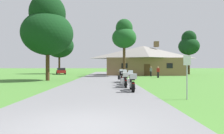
% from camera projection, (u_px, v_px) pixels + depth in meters
% --- Properties ---
extents(ground_plane, '(500.00, 500.00, 0.00)m').
position_uv_depth(ground_plane, '(102.00, 79.00, 24.75)').
color(ground_plane, '#42752D').
extents(asphalt_driveway, '(6.40, 80.00, 0.06)m').
position_uv_depth(asphalt_driveway, '(102.00, 80.00, 22.75)').
color(asphalt_driveway, slate).
rests_on(asphalt_driveway, ground).
extents(motorcycle_black_nearest_to_camera, '(0.66, 2.08, 1.30)m').
position_uv_depth(motorcycle_black_nearest_to_camera, '(132.00, 82.00, 12.25)').
color(motorcycle_black_nearest_to_camera, black).
rests_on(motorcycle_black_nearest_to_camera, asphalt_driveway).
extents(motorcycle_yellow_second_in_row, '(0.76, 2.08, 1.30)m').
position_uv_depth(motorcycle_yellow_second_in_row, '(125.00, 80.00, 14.67)').
color(motorcycle_yellow_second_in_row, black).
rests_on(motorcycle_yellow_second_in_row, asphalt_driveway).
extents(motorcycle_blue_third_in_row, '(0.66, 2.08, 1.30)m').
position_uv_depth(motorcycle_blue_third_in_row, '(125.00, 78.00, 16.93)').
color(motorcycle_blue_third_in_row, black).
rests_on(motorcycle_blue_third_in_row, asphalt_driveway).
extents(motorcycle_green_farthest_in_row, '(0.75, 2.08, 1.30)m').
position_uv_depth(motorcycle_green_farthest_in_row, '(121.00, 77.00, 19.25)').
color(motorcycle_green_farthest_in_row, black).
rests_on(motorcycle_green_farthest_in_row, asphalt_driveway).
extents(stone_lodge, '(15.48, 8.20, 6.73)m').
position_uv_depth(stone_lodge, '(143.00, 60.00, 38.89)').
color(stone_lodge, brown).
rests_on(stone_lodge, ground).
extents(bystander_gray_shirt_near_lodge, '(0.36, 0.50, 1.67)m').
position_uv_depth(bystander_gray_shirt_near_lodge, '(151.00, 71.00, 32.96)').
color(bystander_gray_shirt_near_lodge, black).
rests_on(bystander_gray_shirt_near_lodge, ground).
extents(bystander_red_shirt_beside_signpost, '(0.39, 0.47, 1.67)m').
position_uv_depth(bystander_red_shirt_beside_signpost, '(158.00, 71.00, 28.39)').
color(bystander_red_shirt_beside_signpost, black).
rests_on(bystander_red_shirt_beside_signpost, ground).
extents(metal_signpost_roadside, '(0.36, 0.06, 2.14)m').
position_uv_depth(metal_signpost_roadside, '(187.00, 72.00, 9.39)').
color(metal_signpost_roadside, '#9EA0A5').
rests_on(metal_signpost_roadside, ground).
extents(tree_right_of_lodge, '(4.40, 4.40, 9.49)m').
position_uv_depth(tree_right_of_lodge, '(189.00, 44.00, 42.07)').
color(tree_right_of_lodge, '#422D19').
rests_on(tree_right_of_lodge, ground).
extents(tree_left_near, '(5.91, 5.91, 10.05)m').
position_uv_depth(tree_left_near, '(48.00, 28.00, 22.65)').
color(tree_left_near, '#422D19').
rests_on(tree_left_near, ground).
extents(tree_left_far, '(6.71, 6.71, 11.85)m').
position_uv_depth(tree_left_far, '(59.00, 42.00, 45.84)').
color(tree_left_far, '#422D19').
rests_on(tree_left_far, ground).
extents(tree_by_lodge_front, '(4.02, 4.02, 9.54)m').
position_uv_depth(tree_by_lodge_front, '(124.00, 35.00, 32.17)').
color(tree_by_lodge_front, '#422D19').
rests_on(tree_by_lodge_front, ground).
extents(parked_red_suv_far_left, '(3.09, 4.94, 1.40)m').
position_uv_depth(parked_red_suv_far_left, '(61.00, 71.00, 42.25)').
color(parked_red_suv_far_left, maroon).
rests_on(parked_red_suv_far_left, ground).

